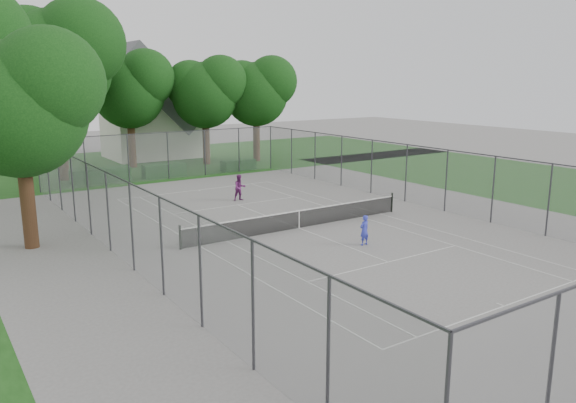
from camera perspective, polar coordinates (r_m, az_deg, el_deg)
ground at (r=28.26m, az=1.13°, el=-2.74°), size 120.00×120.00×0.00m
grass_far at (r=51.34m, az=-15.78°, el=3.68°), size 60.00×20.00×0.00m
grass_right at (r=44.40m, az=25.10°, el=1.66°), size 16.00×40.00×0.00m
court_markings at (r=28.26m, az=1.13°, el=-2.73°), size 11.03×23.83×0.01m
tennis_net at (r=28.13m, az=1.14°, el=-1.73°), size 12.87×0.10×1.10m
perimeter_fence at (r=27.84m, az=1.15°, el=0.86°), size 18.08×34.08×3.52m
tree_far_left at (r=44.13m, az=-22.48°, el=13.50°), size 9.02×8.24×12.97m
tree_far_midleft at (r=48.90m, az=-15.77°, el=11.18°), size 6.80×6.21×9.78m
tree_far_midright at (r=49.41m, az=-8.35°, el=11.17°), size 6.50×5.93×9.34m
tree_far_right at (r=51.01m, az=-3.16°, el=11.35°), size 6.53×5.96×9.38m
tree_side_front at (r=26.57m, az=-25.60°, el=9.43°), size 6.64×6.06×9.55m
hedge_left at (r=42.80m, az=-18.50°, el=2.54°), size 4.14×1.24×1.03m
hedge_mid at (r=43.82m, az=-12.46°, el=3.10°), size 3.26×0.93×1.02m
hedge_right at (r=46.22m, az=-5.07°, el=3.71°), size 2.82×1.03×0.85m
house at (r=55.18m, az=-13.51°, el=8.84°), size 8.51×6.60×10.59m
girl_player at (r=25.54m, az=7.76°, el=-2.90°), size 0.53×0.38×1.38m
woman_player at (r=34.63m, az=-4.93°, el=1.42°), size 0.83×0.68×1.61m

